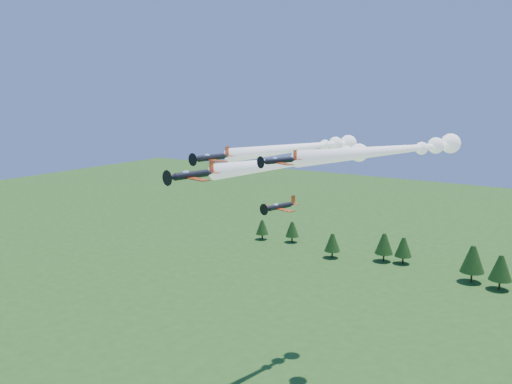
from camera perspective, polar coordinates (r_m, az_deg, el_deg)
The scene contains 5 objects.
plane_lead at distance 105.71m, azimuth 5.13°, elevation 3.22°, with size 15.31×48.53×3.70m.
plane_left at distance 117.67m, azimuth 4.94°, elevation 4.52°, with size 13.27×46.12×3.70m.
plane_right at distance 101.49m, azimuth 13.90°, elevation 4.13°, with size 19.33×43.71×3.70m.
plane_slot at distance 96.67m, azimuth 2.33°, elevation -1.46°, with size 7.03×7.75×2.46m.
treeline at distance 195.69m, azimuth 20.27°, elevation -6.30°, with size 154.40×20.07×11.82m.
Camera 1 is at (52.24, -74.88, 59.99)m, focal length 40.00 mm.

